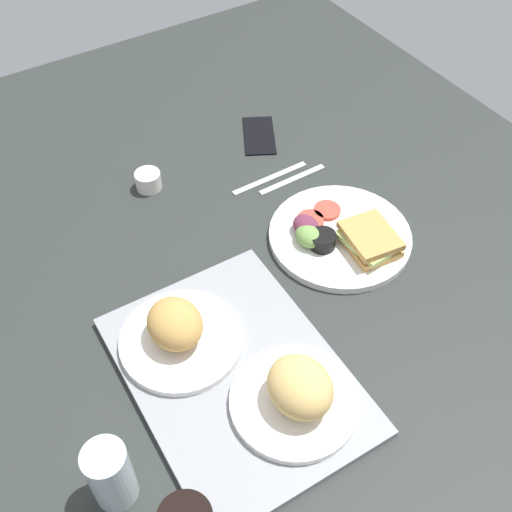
{
  "coord_description": "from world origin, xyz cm",
  "views": [
    {
      "loc": [
        -65.12,
        44.97,
        92.99
      ],
      "look_at": [
        2.0,
        3.0,
        4.0
      ],
      "focal_mm": 44.07,
      "sensor_mm": 36.0,
      "label": 1
    }
  ],
  "objects_px": {
    "espresso_cup": "(148,180)",
    "cell_phone": "(259,135)",
    "plate_with_salad": "(341,236)",
    "knife": "(270,178)",
    "fork": "(292,179)",
    "serving_tray": "(236,374)",
    "drinking_glass": "(110,475)",
    "bread_plate_far": "(178,332)",
    "bread_plate_near": "(298,393)"
  },
  "relations": [
    {
      "from": "serving_tray",
      "to": "bread_plate_near",
      "type": "relative_size",
      "value": 2.15
    },
    {
      "from": "drinking_glass",
      "to": "knife",
      "type": "height_order",
      "value": "drinking_glass"
    },
    {
      "from": "plate_with_salad",
      "to": "knife",
      "type": "height_order",
      "value": "plate_with_salad"
    },
    {
      "from": "bread_plate_far",
      "to": "drinking_glass",
      "type": "distance_m",
      "value": 0.27
    },
    {
      "from": "drinking_glass",
      "to": "cell_phone",
      "type": "relative_size",
      "value": 0.86
    },
    {
      "from": "bread_plate_near",
      "to": "fork",
      "type": "bearing_deg",
      "value": -33.6
    },
    {
      "from": "bread_plate_near",
      "to": "drinking_glass",
      "type": "height_order",
      "value": "drinking_glass"
    },
    {
      "from": "espresso_cup",
      "to": "fork",
      "type": "relative_size",
      "value": 0.33
    },
    {
      "from": "knife",
      "to": "cell_phone",
      "type": "height_order",
      "value": "cell_phone"
    },
    {
      "from": "fork",
      "to": "knife",
      "type": "relative_size",
      "value": 0.89
    },
    {
      "from": "espresso_cup",
      "to": "fork",
      "type": "distance_m",
      "value": 0.32
    },
    {
      "from": "serving_tray",
      "to": "drinking_glass",
      "type": "bearing_deg",
      "value": 106.61
    },
    {
      "from": "serving_tray",
      "to": "knife",
      "type": "relative_size",
      "value": 2.37
    },
    {
      "from": "espresso_cup",
      "to": "cell_phone",
      "type": "bearing_deg",
      "value": -85.16
    },
    {
      "from": "espresso_cup",
      "to": "bread_plate_far",
      "type": "bearing_deg",
      "value": 161.68
    },
    {
      "from": "bread_plate_near",
      "to": "espresso_cup",
      "type": "distance_m",
      "value": 0.61
    },
    {
      "from": "espresso_cup",
      "to": "cell_phone",
      "type": "height_order",
      "value": "espresso_cup"
    },
    {
      "from": "fork",
      "to": "knife",
      "type": "distance_m",
      "value": 0.05
    },
    {
      "from": "bread_plate_near",
      "to": "plate_with_salad",
      "type": "bearing_deg",
      "value": -47.73
    },
    {
      "from": "serving_tray",
      "to": "cell_phone",
      "type": "xyz_separation_m",
      "value": [
        0.54,
        -0.38,
        -0.0
      ]
    },
    {
      "from": "bread_plate_far",
      "to": "espresso_cup",
      "type": "height_order",
      "value": "bread_plate_far"
    },
    {
      "from": "serving_tray",
      "to": "plate_with_salad",
      "type": "distance_m",
      "value": 0.37
    },
    {
      "from": "drinking_glass",
      "to": "espresso_cup",
      "type": "height_order",
      "value": "drinking_glass"
    },
    {
      "from": "drinking_glass",
      "to": "knife",
      "type": "bearing_deg",
      "value": -50.72
    },
    {
      "from": "plate_with_salad",
      "to": "cell_phone",
      "type": "bearing_deg",
      "value": -6.74
    },
    {
      "from": "serving_tray",
      "to": "bread_plate_near",
      "type": "xyz_separation_m",
      "value": [
        -0.1,
        -0.05,
        0.04
      ]
    },
    {
      "from": "bread_plate_far",
      "to": "drinking_glass",
      "type": "bearing_deg",
      "value": 132.11
    },
    {
      "from": "serving_tray",
      "to": "cell_phone",
      "type": "bearing_deg",
      "value": -35.63
    },
    {
      "from": "serving_tray",
      "to": "drinking_glass",
      "type": "distance_m",
      "value": 0.27
    },
    {
      "from": "fork",
      "to": "plate_with_salad",
      "type": "bearing_deg",
      "value": 82.67
    },
    {
      "from": "serving_tray",
      "to": "drinking_glass",
      "type": "relative_size",
      "value": 3.64
    },
    {
      "from": "bread_plate_near",
      "to": "bread_plate_far",
      "type": "height_order",
      "value": "bread_plate_near"
    },
    {
      "from": "bread_plate_far",
      "to": "espresso_cup",
      "type": "bearing_deg",
      "value": -18.32
    },
    {
      "from": "bread_plate_far",
      "to": "cell_phone",
      "type": "relative_size",
      "value": 1.48
    },
    {
      "from": "bread_plate_near",
      "to": "fork",
      "type": "distance_m",
      "value": 0.56
    },
    {
      "from": "drinking_glass",
      "to": "fork",
      "type": "distance_m",
      "value": 0.76
    },
    {
      "from": "knife",
      "to": "cell_phone",
      "type": "relative_size",
      "value": 1.32
    },
    {
      "from": "espresso_cup",
      "to": "knife",
      "type": "bearing_deg",
      "value": -115.78
    },
    {
      "from": "bread_plate_far",
      "to": "plate_with_salad",
      "type": "bearing_deg",
      "value": -82.23
    },
    {
      "from": "bread_plate_far",
      "to": "drinking_glass",
      "type": "xyz_separation_m",
      "value": [
        -0.18,
        0.2,
        0.02
      ]
    },
    {
      "from": "bread_plate_far",
      "to": "plate_with_salad",
      "type": "xyz_separation_m",
      "value": [
        0.05,
        -0.39,
        -0.03
      ]
    },
    {
      "from": "fork",
      "to": "bread_plate_far",
      "type": "bearing_deg",
      "value": 31.38
    },
    {
      "from": "bread_plate_near",
      "to": "cell_phone",
      "type": "height_order",
      "value": "bread_plate_near"
    },
    {
      "from": "fork",
      "to": "bread_plate_near",
      "type": "bearing_deg",
      "value": 55.73
    },
    {
      "from": "bread_plate_near",
      "to": "espresso_cup",
      "type": "xyz_separation_m",
      "value": [
        0.61,
        -0.03,
        -0.03
      ]
    },
    {
      "from": "drinking_glass",
      "to": "bread_plate_near",
      "type": "bearing_deg",
      "value": -95.34
    },
    {
      "from": "espresso_cup",
      "to": "cell_phone",
      "type": "distance_m",
      "value": 0.3
    },
    {
      "from": "fork",
      "to": "cell_phone",
      "type": "bearing_deg",
      "value": -97.52
    },
    {
      "from": "knife",
      "to": "serving_tray",
      "type": "bearing_deg",
      "value": 50.2
    },
    {
      "from": "cell_phone",
      "to": "fork",
      "type": "bearing_deg",
      "value": -158.61
    }
  ]
}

